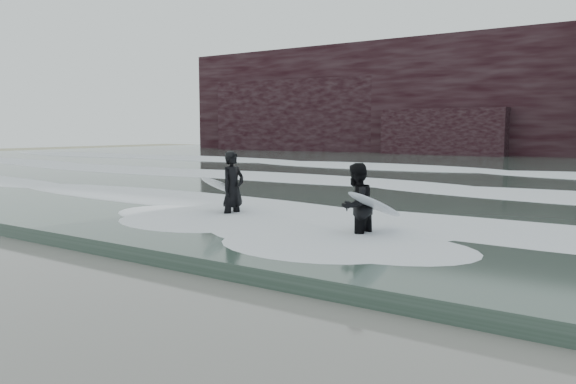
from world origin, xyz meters
TOP-DOWN VIEW (x-y plane):
  - sea at (0.00, 29.00)m, footprint 90.00×52.00m
  - headland at (0.00, 46.00)m, footprint 70.00×9.00m
  - foam_near at (0.00, 9.00)m, footprint 60.00×3.20m
  - foam_mid at (0.00, 16.00)m, footprint 60.00×4.00m
  - foam_far at (0.00, 25.00)m, footprint 60.00×4.80m
  - surfer_left at (-1.62, 6.95)m, footprint 1.10×1.92m
  - surfer_right at (2.18, 6.27)m, footprint 1.12×1.86m

SIDE VIEW (x-z plane):
  - sea at x=0.00m, z-range 0.00..0.30m
  - foam_near at x=0.00m, z-range 0.30..0.50m
  - foam_mid at x=0.00m, z-range 0.30..0.54m
  - foam_far at x=0.00m, z-range 0.30..0.60m
  - surfer_right at x=2.18m, z-range 0.01..1.73m
  - surfer_left at x=-1.62m, z-range 0.01..1.86m
  - headland at x=0.00m, z-range 0.00..10.00m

